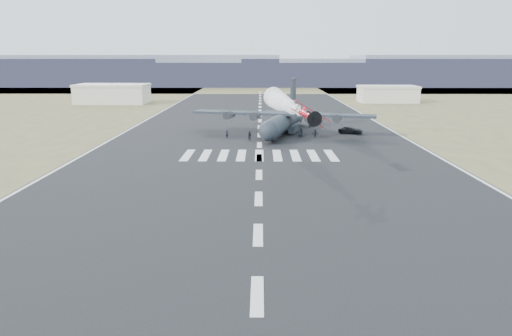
{
  "coord_description": "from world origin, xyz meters",
  "views": [
    {
      "loc": [
        0.22,
        -31.61,
        16.07
      ],
      "look_at": [
        -0.29,
        22.36,
        4.0
      ],
      "focal_mm": 35.0,
      "sensor_mm": 36.0,
      "label": 1
    }
  ],
  "objects_px": {
    "hangar_left": "(113,93)",
    "aerobatic_biplane": "(308,115)",
    "hangar_right": "(388,94)",
    "crew_c": "(278,133)",
    "transport_aircraft": "(284,120)",
    "crew_g": "(299,134)",
    "crew_d": "(273,137)",
    "crew_h": "(249,136)",
    "crew_f": "(315,134)",
    "crew_b": "(275,136)",
    "crew_a": "(227,134)",
    "crew_e": "(301,132)",
    "support_vehicle": "(351,130)"
  },
  "relations": [
    {
      "from": "transport_aircraft",
      "to": "crew_d",
      "type": "relative_size",
      "value": 22.66
    },
    {
      "from": "crew_c",
      "to": "crew_f",
      "type": "height_order",
      "value": "crew_c"
    },
    {
      "from": "crew_a",
      "to": "crew_d",
      "type": "relative_size",
      "value": 1.0
    },
    {
      "from": "crew_a",
      "to": "crew_g",
      "type": "bearing_deg",
      "value": -165.7
    },
    {
      "from": "hangar_left",
      "to": "transport_aircraft",
      "type": "bearing_deg",
      "value": -50.78
    },
    {
      "from": "crew_e",
      "to": "crew_b",
      "type": "bearing_deg",
      "value": -80.75
    },
    {
      "from": "crew_a",
      "to": "crew_b",
      "type": "xyz_separation_m",
      "value": [
        9.51,
        -2.75,
        0.07
      ]
    },
    {
      "from": "crew_e",
      "to": "crew_f",
      "type": "bearing_deg",
      "value": 24.73
    },
    {
      "from": "crew_h",
      "to": "transport_aircraft",
      "type": "bearing_deg",
      "value": -108.93
    },
    {
      "from": "hangar_left",
      "to": "support_vehicle",
      "type": "relative_size",
      "value": 4.73
    },
    {
      "from": "crew_a",
      "to": "crew_g",
      "type": "distance_m",
      "value": 14.51
    },
    {
      "from": "hangar_left",
      "to": "crew_d",
      "type": "height_order",
      "value": "hangar_left"
    },
    {
      "from": "crew_f",
      "to": "transport_aircraft",
      "type": "bearing_deg",
      "value": 166.45
    },
    {
      "from": "hangar_left",
      "to": "crew_f",
      "type": "relative_size",
      "value": 14.49
    },
    {
      "from": "hangar_right",
      "to": "crew_c",
      "type": "bearing_deg",
      "value": -117.48
    },
    {
      "from": "transport_aircraft",
      "to": "crew_g",
      "type": "xyz_separation_m",
      "value": [
        2.73,
        -7.19,
        -2.09
      ]
    },
    {
      "from": "hangar_right",
      "to": "crew_h",
      "type": "distance_m",
      "value": 97.58
    },
    {
      "from": "crew_f",
      "to": "hangar_right",
      "type": "bearing_deg",
      "value": 102.08
    },
    {
      "from": "crew_d",
      "to": "crew_f",
      "type": "relative_size",
      "value": 1.0
    },
    {
      "from": "hangar_left",
      "to": "crew_b",
      "type": "relative_size",
      "value": 13.38
    },
    {
      "from": "crew_a",
      "to": "crew_e",
      "type": "relative_size",
      "value": 0.91
    },
    {
      "from": "hangar_left",
      "to": "aerobatic_biplane",
      "type": "height_order",
      "value": "aerobatic_biplane"
    },
    {
      "from": "support_vehicle",
      "to": "crew_b",
      "type": "bearing_deg",
      "value": 142.56
    },
    {
      "from": "crew_a",
      "to": "crew_d",
      "type": "distance_m",
      "value": 9.71
    },
    {
      "from": "crew_d",
      "to": "crew_a",
      "type": "bearing_deg",
      "value": 113.27
    },
    {
      "from": "crew_c",
      "to": "crew_h",
      "type": "xyz_separation_m",
      "value": [
        -5.68,
        -3.55,
        -0.02
      ]
    },
    {
      "from": "crew_e",
      "to": "support_vehicle",
      "type": "bearing_deg",
      "value": 80.58
    },
    {
      "from": "hangar_right",
      "to": "crew_c",
      "type": "height_order",
      "value": "hangar_right"
    },
    {
      "from": "hangar_right",
      "to": "crew_g",
      "type": "relative_size",
      "value": 12.87
    },
    {
      "from": "hangar_left",
      "to": "crew_g",
      "type": "height_order",
      "value": "hangar_left"
    },
    {
      "from": "aerobatic_biplane",
      "to": "crew_g",
      "type": "bearing_deg",
      "value": 78.92
    },
    {
      "from": "hangar_right",
      "to": "transport_aircraft",
      "type": "height_order",
      "value": "transport_aircraft"
    },
    {
      "from": "hangar_left",
      "to": "crew_d",
      "type": "distance_m",
      "value": 97.34
    },
    {
      "from": "hangar_right",
      "to": "crew_a",
      "type": "bearing_deg",
      "value": -122.54
    },
    {
      "from": "crew_a",
      "to": "crew_g",
      "type": "height_order",
      "value": "crew_a"
    },
    {
      "from": "support_vehicle",
      "to": "crew_a",
      "type": "bearing_deg",
      "value": 127.26
    },
    {
      "from": "transport_aircraft",
      "to": "crew_b",
      "type": "bearing_deg",
      "value": -88.82
    },
    {
      "from": "crew_b",
      "to": "transport_aircraft",
      "type": "bearing_deg",
      "value": 111.95
    },
    {
      "from": "hangar_right",
      "to": "crew_c",
      "type": "xyz_separation_m",
      "value": [
        -42.32,
        -81.38,
        -2.09
      ]
    },
    {
      "from": "crew_b",
      "to": "crew_g",
      "type": "relative_size",
      "value": 1.15
    },
    {
      "from": "aerobatic_biplane",
      "to": "crew_c",
      "type": "xyz_separation_m",
      "value": [
        -2.67,
        35.65,
        -7.75
      ]
    },
    {
      "from": "hangar_right",
      "to": "crew_e",
      "type": "height_order",
      "value": "hangar_right"
    },
    {
      "from": "crew_e",
      "to": "hangar_left",
      "type": "bearing_deg",
      "value": -173.13
    },
    {
      "from": "aerobatic_biplane",
      "to": "crew_b",
      "type": "xyz_separation_m",
      "value": [
        -3.41,
        31.91,
        -7.75
      ]
    },
    {
      "from": "hangar_right",
      "to": "crew_e",
      "type": "bearing_deg",
      "value": -115.02
    },
    {
      "from": "crew_e",
      "to": "crew_f",
      "type": "xyz_separation_m",
      "value": [
        2.64,
        -1.74,
        -0.08
      ]
    },
    {
      "from": "crew_f",
      "to": "crew_h",
      "type": "relative_size",
      "value": 0.93
    },
    {
      "from": "support_vehicle",
      "to": "crew_g",
      "type": "distance_m",
      "value": 13.34
    },
    {
      "from": "crew_c",
      "to": "crew_e",
      "type": "bearing_deg",
      "value": 75.66
    },
    {
      "from": "aerobatic_biplane",
      "to": "crew_d",
      "type": "height_order",
      "value": "aerobatic_biplane"
    }
  ]
}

